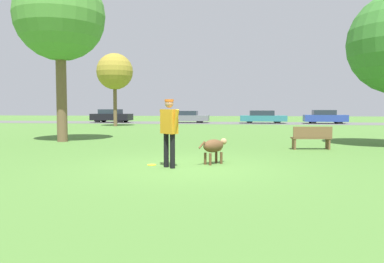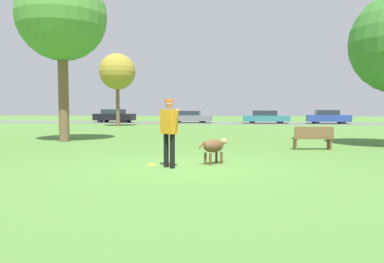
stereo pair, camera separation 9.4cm
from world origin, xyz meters
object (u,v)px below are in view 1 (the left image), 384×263
(parked_car_grey, at_px, (187,117))
(park_bench, at_px, (312,137))
(parked_car_black, at_px, (111,116))
(parked_car_teal, at_px, (263,117))
(frisbee, at_px, (152,165))
(tree_near_left, at_px, (60,17))
(parked_car_blue, at_px, (325,117))
(dog, at_px, (214,147))
(tree_far_left, at_px, (115,72))
(person, at_px, (169,127))

(parked_car_grey, relative_size, park_bench, 2.99)
(parked_car_black, bearing_deg, parked_car_teal, 1.48)
(frisbee, bearing_deg, parked_car_black, 111.97)
(tree_near_left, height_order, parked_car_black, tree_near_left)
(parked_car_blue, bearing_deg, dog, -105.54)
(frisbee, bearing_deg, dog, 14.72)
(parked_car_grey, xyz_separation_m, parked_car_teal, (7.51, -0.20, 0.02))
(tree_near_left, bearing_deg, tree_far_left, 99.93)
(parked_car_teal, height_order, park_bench, parked_car_teal)
(park_bench, bearing_deg, tree_far_left, -58.32)
(person, xyz_separation_m, park_bench, (4.31, 4.75, -0.59))
(dog, height_order, parked_car_blue, parked_car_blue)
(frisbee, relative_size, parked_car_black, 0.06)
(park_bench, bearing_deg, parked_car_blue, -110.54)
(parked_car_grey, height_order, park_bench, parked_car_grey)
(parked_car_blue, bearing_deg, person, -107.08)
(person, relative_size, parked_car_blue, 0.43)
(dog, bearing_deg, parked_car_teal, 35.29)
(tree_far_left, height_order, parked_car_teal, tree_far_left)
(frisbee, xyz_separation_m, park_bench, (4.86, 4.40, 0.44))
(dog, relative_size, parked_car_grey, 0.19)
(frisbee, bearing_deg, tree_near_left, 132.31)
(parked_car_grey, distance_m, park_bench, 24.72)
(parked_car_grey, bearing_deg, frisbee, -83.62)
(parked_car_blue, bearing_deg, parked_car_black, -178.24)
(parked_car_grey, bearing_deg, parked_car_teal, -1.82)
(frisbee, distance_m, tree_near_left, 10.05)
(parked_car_blue, bearing_deg, tree_near_left, -124.57)
(parked_car_grey, xyz_separation_m, parked_car_blue, (13.37, -0.13, 0.04))
(parked_car_blue, bearing_deg, park_bench, -100.97)
(frisbee, distance_m, tree_far_left, 22.17)
(tree_near_left, distance_m, parked_car_black, 22.65)
(tree_near_left, height_order, tree_far_left, tree_near_left)
(parked_car_teal, bearing_deg, tree_near_left, -116.06)
(tree_far_left, bearing_deg, parked_car_blue, 22.27)
(dog, bearing_deg, tree_near_left, 92.38)
(tree_near_left, relative_size, parked_car_blue, 1.89)
(dog, distance_m, tree_far_left, 22.35)
(tree_near_left, relative_size, parked_car_black, 1.83)
(person, xyz_separation_m, parked_car_black, (-11.70, 28.00, -0.35))
(parked_car_black, bearing_deg, frisbee, -66.20)
(park_bench, bearing_deg, person, 40.07)
(tree_far_left, bearing_deg, tree_near_left, -80.07)
(parked_car_black, height_order, parked_car_grey, parked_car_black)
(tree_near_left, xyz_separation_m, parked_car_black, (-5.50, 21.44, -4.84))
(dog, xyz_separation_m, frisbee, (-1.62, -0.43, -0.46))
(dog, distance_m, frisbee, 1.74)
(tree_near_left, bearing_deg, frisbee, -47.69)
(parked_car_grey, bearing_deg, parked_car_black, -179.49)
(parked_car_teal, distance_m, park_bench, 23.16)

